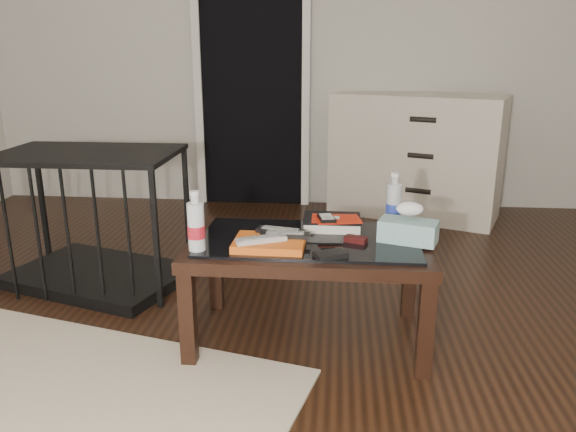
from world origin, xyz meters
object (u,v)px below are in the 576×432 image
object	(u,v)px
dresser	(416,156)
textbook	(332,223)
coffee_table	(309,252)
pet_crate	(96,241)
water_bottle_left	(196,221)
water_bottle_right	(394,199)
tissue_box	(408,231)

from	to	relation	value
dresser	textbook	size ratio (longest dim) A/B	5.20
coffee_table	pet_crate	bearing A→B (deg)	156.18
water_bottle_left	water_bottle_right	bearing A→B (deg)	26.29
pet_crate	water_bottle_right	xyz separation A→B (m)	(1.53, -0.30, 0.35)
textbook	water_bottle_left	size ratio (longest dim) A/B	1.05
coffee_table	water_bottle_left	distance (m)	0.50
coffee_table	pet_crate	size ratio (longest dim) A/B	0.96
water_bottle_right	textbook	bearing A→B (deg)	-167.26
pet_crate	textbook	world-z (taller)	pet_crate
pet_crate	tissue_box	xyz separation A→B (m)	(1.57, -0.52, 0.28)
pet_crate	coffee_table	bearing A→B (deg)	-6.21
pet_crate	water_bottle_right	world-z (taller)	pet_crate
coffee_table	dresser	xyz separation A→B (m)	(0.69, 1.96, 0.05)
water_bottle_right	dresser	bearing A→B (deg)	79.55
textbook	water_bottle_right	world-z (taller)	water_bottle_right
coffee_table	textbook	distance (m)	0.20
pet_crate	water_bottle_left	world-z (taller)	pet_crate
coffee_table	water_bottle_right	distance (m)	0.46
dresser	water_bottle_right	world-z (taller)	dresser
coffee_table	tissue_box	xyz separation A→B (m)	(0.40, -0.01, 0.11)
pet_crate	tissue_box	distance (m)	1.68
pet_crate	dresser	bearing A→B (deg)	55.58
water_bottle_left	tissue_box	bearing A→B (deg)	11.63
water_bottle_left	tissue_box	size ratio (longest dim) A/B	1.03
textbook	water_bottle_right	xyz separation A→B (m)	(0.27, 0.06, 0.10)
dresser	tissue_box	bearing A→B (deg)	-76.70
water_bottle_right	tissue_box	bearing A→B (deg)	-79.16
textbook	water_bottle_left	xyz separation A→B (m)	(-0.52, -0.33, 0.10)
dresser	water_bottle_right	distance (m)	1.78
coffee_table	water_bottle_right	bearing A→B (deg)	30.22
pet_crate	tissue_box	size ratio (longest dim) A/B	4.52
pet_crate	water_bottle_left	distance (m)	1.07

